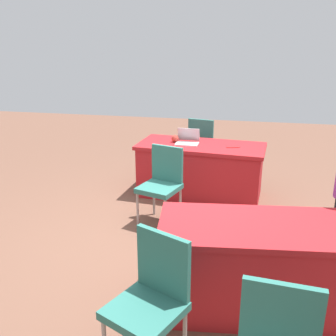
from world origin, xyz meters
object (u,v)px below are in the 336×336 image
(laptop_silver, at_px, (187,141))
(scissors_red, at_px, (233,147))
(yarn_ball, at_px, (175,139))
(chair_near_front, at_px, (151,296))
(table_foreground, at_px, (200,170))
(chair_tucked_left, at_px, (203,143))
(table_mid_left, at_px, (256,266))
(chair_aisle, at_px, (162,181))

(laptop_silver, bearing_deg, scissors_red, 173.13)
(yarn_ball, bearing_deg, chair_near_front, 98.27)
(table_foreground, relative_size, chair_tucked_left, 1.90)
(table_foreground, xyz_separation_m, scissors_red, (-0.45, 0.07, 0.38))
(laptop_silver, distance_m, scissors_red, 0.65)
(chair_near_front, bearing_deg, table_mid_left, -107.40)
(scissors_red, bearing_deg, laptop_silver, -23.53)
(table_mid_left, distance_m, laptop_silver, 2.59)
(table_mid_left, distance_m, yarn_ball, 2.70)
(table_mid_left, bearing_deg, chair_near_front, 48.11)
(chair_tucked_left, bearing_deg, table_foreground, -72.97)
(table_foreground, xyz_separation_m, chair_near_front, (-0.08, 3.12, 0.17))
(chair_near_front, xyz_separation_m, chair_aisle, (0.42, -2.16, -0.01))
(chair_tucked_left, relative_size, scissors_red, 5.37)
(chair_tucked_left, xyz_separation_m, laptop_silver, (0.12, 0.87, 0.24))
(table_foreground, relative_size, chair_aisle, 1.94)
(chair_aisle, bearing_deg, laptop_silver, -81.56)
(chair_tucked_left, bearing_deg, yarn_ball, -98.54)
(yarn_ball, bearing_deg, chair_tucked_left, -110.53)
(chair_tucked_left, relative_size, laptop_silver, 3.01)
(chair_near_front, bearing_deg, chair_aisle, -54.46)
(chair_tucked_left, xyz_separation_m, scissors_red, (-0.52, 0.95, 0.21))
(chair_near_front, height_order, yarn_ball, chair_near_front)
(laptop_silver, relative_size, yarn_ball, 3.06)
(chair_near_front, height_order, scissors_red, chair_near_front)
(chair_near_front, distance_m, chair_aisle, 2.20)
(table_foreground, distance_m, chair_tucked_left, 0.90)
(table_mid_left, xyz_separation_m, laptop_silver, (0.97, -2.36, 0.42))
(chair_aisle, height_order, scissors_red, chair_aisle)
(table_mid_left, xyz_separation_m, chair_near_front, (0.69, 0.77, 0.17))
(chair_tucked_left, distance_m, scissors_red, 1.11)
(table_mid_left, height_order, chair_near_front, chair_near_front)
(table_foreground, bearing_deg, laptop_silver, -3.51)
(table_mid_left, relative_size, chair_tucked_left, 1.75)
(scissors_red, bearing_deg, table_foreground, -25.14)
(chair_aisle, relative_size, laptop_silver, 2.94)
(table_foreground, distance_m, chair_near_front, 3.13)
(chair_near_front, bearing_deg, chair_tucked_left, -63.33)
(chair_near_front, xyz_separation_m, laptop_silver, (0.27, -3.13, 0.25))
(chair_near_front, distance_m, scissors_red, 3.08)
(chair_near_front, height_order, chair_tucked_left, chair_tucked_left)
(yarn_ball, bearing_deg, scissors_red, 171.38)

